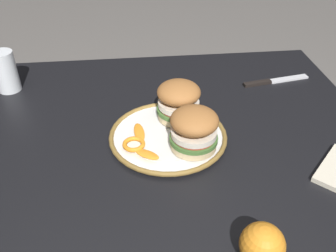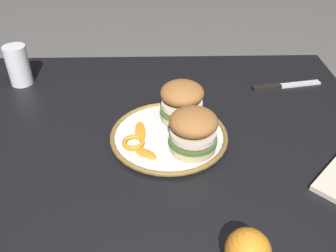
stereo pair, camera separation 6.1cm
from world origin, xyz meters
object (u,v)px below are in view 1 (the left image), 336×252
(sandwich_half_left, at_px, (179,100))
(sandwich_half_right, at_px, (194,129))
(dining_table, at_px, (162,181))
(table_knife, at_px, (271,81))
(whole_orange, at_px, (262,245))
(dinner_plate, at_px, (168,136))
(drinking_glass, at_px, (6,74))

(sandwich_half_left, bearing_deg, sandwich_half_right, 98.52)
(dining_table, xyz_separation_m, sandwich_half_right, (-0.07, 0.02, 0.17))
(dining_table, bearing_deg, table_knife, -141.95)
(sandwich_half_left, bearing_deg, whole_orange, 101.56)
(sandwich_half_left, bearing_deg, dinner_plate, 63.30)
(dining_table, bearing_deg, sandwich_half_left, -116.34)
(sandwich_half_left, height_order, table_knife, sandwich_half_left)
(dinner_plate, xyz_separation_m, sandwich_half_right, (-0.05, 0.06, 0.06))
(dining_table, height_order, whole_orange, whole_orange)
(sandwich_half_right, bearing_deg, dining_table, -11.90)
(sandwich_half_right, bearing_deg, drinking_glass, -34.78)
(drinking_glass, height_order, whole_orange, drinking_glass)
(dining_table, relative_size, sandwich_half_left, 8.90)
(dining_table, height_order, table_knife, table_knife)
(whole_orange, bearing_deg, dining_table, -65.80)
(dining_table, bearing_deg, whole_orange, 114.20)
(dinner_plate, bearing_deg, dining_table, 64.29)
(table_knife, bearing_deg, drinking_glass, -3.04)
(table_knife, bearing_deg, whole_orange, 69.18)
(sandwich_half_left, bearing_deg, dining_table, 63.66)
(sandwich_half_left, bearing_deg, table_knife, -150.31)
(drinking_glass, bearing_deg, sandwich_half_left, 155.21)
(sandwich_half_left, bearing_deg, drinking_glass, -24.79)
(dining_table, xyz_separation_m, whole_orange, (-0.14, 0.32, 0.14))
(dining_table, distance_m, sandwich_half_right, 0.19)
(dining_table, height_order, dinner_plate, dinner_plate)
(sandwich_half_right, bearing_deg, dinner_plate, -46.25)
(sandwich_half_left, xyz_separation_m, table_knife, (-0.32, -0.18, -0.07))
(whole_orange, bearing_deg, table_knife, -110.82)
(drinking_glass, bearing_deg, dining_table, 142.15)
(dinner_plate, xyz_separation_m, whole_orange, (-0.12, 0.36, 0.03))
(drinking_glass, height_order, table_knife, drinking_glass)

